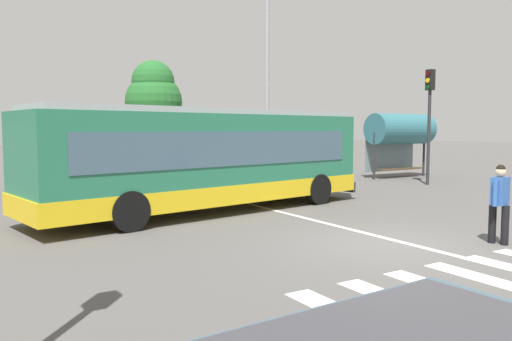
% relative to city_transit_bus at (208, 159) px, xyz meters
% --- Properties ---
extents(ground_plane, '(160.00, 160.00, 0.00)m').
position_rel_city_transit_bus_xyz_m(ground_plane, '(1.41, -5.93, -1.59)').
color(ground_plane, '#514F4C').
extents(city_transit_bus, '(11.11, 4.43, 3.06)m').
position_rel_city_transit_bus_xyz_m(city_transit_bus, '(0.00, 0.00, 0.00)').
color(city_transit_bus, black).
rests_on(city_transit_bus, ground_plane).
extents(pedestrian_crossing_street, '(0.57, 0.42, 1.72)m').
position_rel_city_transit_bus_xyz_m(pedestrian_crossing_street, '(3.47, -7.12, -0.62)').
color(pedestrian_crossing_street, black).
rests_on(pedestrian_crossing_street, ground_plane).
extents(parked_car_red, '(2.21, 4.64, 1.35)m').
position_rel_city_transit_bus_xyz_m(parked_car_red, '(-2.95, 7.71, -0.82)').
color(parked_car_red, black).
rests_on(parked_car_red, ground_plane).
extents(parked_car_silver, '(1.91, 4.52, 1.35)m').
position_rel_city_transit_bus_xyz_m(parked_car_silver, '(-0.15, 7.67, -0.82)').
color(parked_car_silver, black).
rests_on(parked_car_silver, ground_plane).
extents(parked_car_champagne, '(1.92, 4.52, 1.35)m').
position_rel_city_transit_bus_xyz_m(parked_car_champagne, '(2.58, 7.58, -0.82)').
color(parked_car_champagne, black).
rests_on(parked_car_champagne, ground_plane).
extents(parked_car_charcoal, '(1.95, 4.54, 1.35)m').
position_rel_city_transit_bus_xyz_m(parked_car_charcoal, '(5.07, 7.43, -0.82)').
color(parked_car_charcoal, black).
rests_on(parked_car_charcoal, ground_plane).
extents(traffic_light_far_corner, '(0.33, 0.32, 5.08)m').
position_rel_city_transit_bus_xyz_m(traffic_light_far_corner, '(11.57, 1.59, 1.80)').
color(traffic_light_far_corner, '#28282B').
rests_on(traffic_light_far_corner, ground_plane).
extents(bus_stop_shelter, '(3.67, 1.54, 3.25)m').
position_rel_city_transit_bus_xyz_m(bus_stop_shelter, '(13.00, 4.58, 0.83)').
color(bus_stop_shelter, '#28282B').
rests_on(bus_stop_shelter, ground_plane).
extents(twin_arm_street_lamp, '(5.35, 0.32, 9.77)m').
position_rel_city_transit_bus_xyz_m(twin_arm_street_lamp, '(6.51, 6.97, 4.42)').
color(twin_arm_street_lamp, '#939399').
rests_on(twin_arm_street_lamp, ground_plane).
extents(background_tree_right, '(3.38, 3.38, 6.54)m').
position_rel_city_transit_bus_xyz_m(background_tree_right, '(3.94, 15.55, 2.83)').
color(background_tree_right, brown).
rests_on(background_tree_right, ground_plane).
extents(crosswalk_painted_stripes, '(6.58, 2.65, 0.01)m').
position_rel_city_transit_bus_xyz_m(crosswalk_painted_stripes, '(0.92, -8.82, -1.58)').
color(crosswalk_painted_stripes, silver).
rests_on(crosswalk_painted_stripes, ground_plane).
extents(lane_center_line, '(0.16, 24.00, 0.01)m').
position_rel_city_transit_bus_xyz_m(lane_center_line, '(1.81, -3.93, -1.58)').
color(lane_center_line, silver).
rests_on(lane_center_line, ground_plane).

